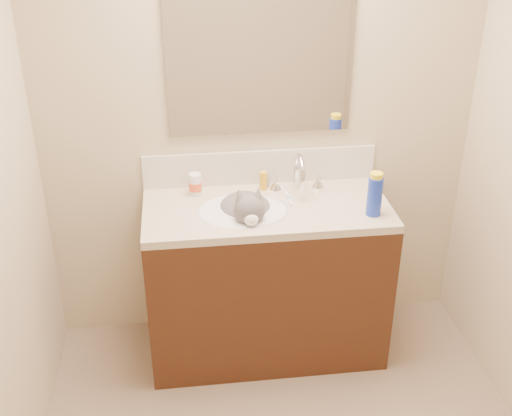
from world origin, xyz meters
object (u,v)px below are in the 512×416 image
object	(u,v)px
amber_bottle	(264,181)
silver_jar	(265,181)
vanity_cabinet	(266,283)
basin	(243,223)
pill_bottle	(195,184)
faucet	(299,176)
spray_can	(375,196)
cat	(246,214)

from	to	relation	value
amber_bottle	silver_jar	bearing A→B (deg)	65.88
vanity_cabinet	basin	size ratio (longest dim) A/B	2.67
vanity_cabinet	silver_jar	bearing A→B (deg)	84.00
basin	pill_bottle	xyz separation A→B (m)	(-0.22, 0.20, 0.13)
vanity_cabinet	faucet	xyz separation A→B (m)	(0.18, 0.14, 0.54)
spray_can	cat	bearing A→B (deg)	166.81
amber_bottle	spray_can	world-z (taller)	spray_can
silver_jar	spray_can	size ratio (longest dim) A/B	0.29
vanity_cabinet	silver_jar	distance (m)	0.53
faucet	amber_bottle	size ratio (longest dim) A/B	2.87
vanity_cabinet	cat	xyz separation A→B (m)	(-0.10, -0.01, 0.42)
amber_bottle	pill_bottle	bearing A→B (deg)	-177.49
basin	pill_bottle	distance (m)	0.32
faucet	basin	bearing A→B (deg)	-150.88
cat	pill_bottle	xyz separation A→B (m)	(-0.24, 0.18, 0.09)
faucet	silver_jar	bearing A→B (deg)	152.38
vanity_cabinet	faucet	size ratio (longest dim) A/B	4.29
basin	silver_jar	world-z (taller)	silver_jar
faucet	cat	size ratio (longest dim) A/B	0.70
amber_bottle	spray_can	bearing A→B (deg)	-34.64
pill_bottle	amber_bottle	xyz separation A→B (m)	(0.35, 0.02, -0.01)
basin	silver_jar	distance (m)	0.30
vanity_cabinet	faucet	bearing A→B (deg)	37.29
vanity_cabinet	silver_jar	world-z (taller)	silver_jar
silver_jar	spray_can	bearing A→B (deg)	-38.11
amber_bottle	faucet	bearing A→B (deg)	-15.90
faucet	cat	world-z (taller)	faucet
vanity_cabinet	amber_bottle	distance (m)	0.53
vanity_cabinet	amber_bottle	size ratio (longest dim) A/B	12.31
amber_bottle	basin	bearing A→B (deg)	-120.68
pill_bottle	spray_can	world-z (taller)	spray_can
basin	spray_can	size ratio (longest dim) A/B	2.35
basin	cat	world-z (taller)	cat
vanity_cabinet	basin	bearing A→B (deg)	-165.96
silver_jar	amber_bottle	size ratio (longest dim) A/B	0.56
cat	silver_jar	size ratio (longest dim) A/B	7.27
faucet	silver_jar	distance (m)	0.19
faucet	amber_bottle	world-z (taller)	faucet
faucet	cat	bearing A→B (deg)	-152.95
basin	silver_jar	xyz separation A→B (m)	(0.14, 0.25, 0.10)
cat	spray_can	xyz separation A→B (m)	(0.59, -0.14, 0.13)
vanity_cabinet	amber_bottle	world-z (taller)	amber_bottle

